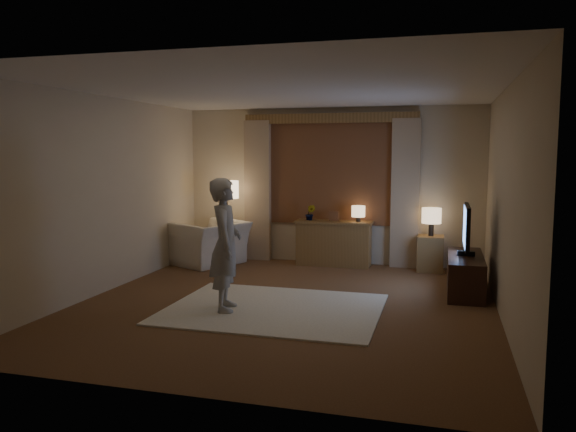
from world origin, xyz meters
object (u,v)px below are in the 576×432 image
(armchair, at_px, (210,243))
(side_table, at_px, (430,254))
(person, at_px, (226,244))
(sideboard, at_px, (334,244))
(tv_stand, at_px, (465,274))

(armchair, relative_size, side_table, 1.95)
(side_table, bearing_deg, person, -127.53)
(sideboard, bearing_deg, person, -103.32)
(tv_stand, relative_size, person, 0.90)
(tv_stand, bearing_deg, armchair, 167.89)
(sideboard, distance_m, person, 3.11)
(armchair, bearing_deg, side_table, 121.26)
(side_table, bearing_deg, tv_stand, -69.46)
(sideboard, height_order, armchair, armchair)
(armchair, xyz_separation_m, person, (1.30, -2.54, 0.44))
(side_table, bearing_deg, armchair, -173.45)
(side_table, xyz_separation_m, tv_stand, (0.48, -1.28, -0.03))
(sideboard, bearing_deg, tv_stand, -33.13)
(tv_stand, bearing_deg, person, -148.66)
(armchair, xyz_separation_m, tv_stand, (4.04, -0.87, -0.11))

